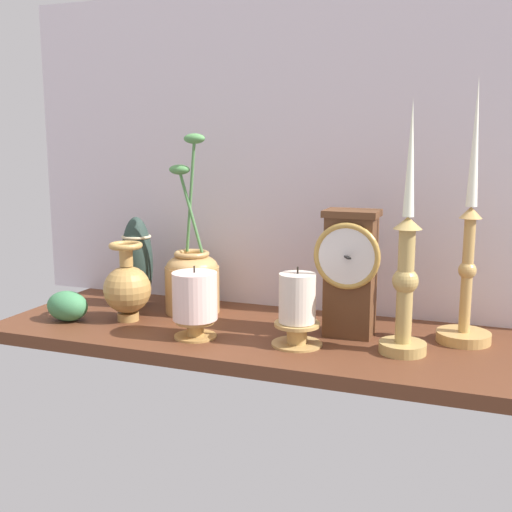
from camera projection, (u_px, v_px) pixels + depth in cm
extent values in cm
cube|color=#552E1B|center=(260.00, 336.00, 118.03)|extent=(100.00, 36.00, 2.40)
cube|color=silver|center=(291.00, 152.00, 129.04)|extent=(120.00, 2.00, 65.00)
cube|color=#56331D|center=(350.00, 277.00, 113.15)|extent=(8.51, 6.53, 21.61)
cube|color=#56331D|center=(352.00, 213.00, 111.11)|extent=(9.53, 7.32, 1.20)
torus|color=#B3883F|center=(347.00, 256.00, 109.00)|extent=(11.77, 1.07, 11.77)
cylinder|color=silver|center=(346.00, 256.00, 108.90)|extent=(9.84, 0.40, 9.84)
cube|color=black|center=(346.00, 257.00, 108.63)|extent=(2.40, 3.54, 0.30)
cylinder|color=tan|center=(463.00, 337.00, 110.78)|extent=(9.38, 9.38, 1.80)
cylinder|color=tan|center=(467.00, 276.00, 108.83)|extent=(1.94, 1.94, 20.02)
sphere|color=tan|center=(467.00, 270.00, 108.65)|extent=(3.10, 3.10, 3.10)
cone|color=tan|center=(471.00, 212.00, 106.86)|extent=(3.85, 3.85, 2.00)
cone|color=white|center=(475.00, 142.00, 104.77)|extent=(1.93, 1.93, 21.43)
cylinder|color=tan|center=(402.00, 347.00, 105.05)|extent=(7.84, 7.84, 1.80)
cylinder|color=tan|center=(405.00, 287.00, 103.19)|extent=(2.68, 2.68, 18.99)
sphere|color=tan|center=(405.00, 281.00, 103.02)|extent=(4.29, 4.29, 4.29)
cone|color=tan|center=(408.00, 223.00, 101.32)|extent=(4.66, 4.66, 2.00)
cone|color=white|center=(411.00, 158.00, 99.48)|extent=(1.85, 1.85, 18.55)
cylinder|color=#B08446|center=(128.00, 316.00, 124.05)|extent=(4.17, 4.17, 1.60)
sphere|color=#B08446|center=(127.00, 289.00, 123.08)|extent=(9.28, 9.28, 9.28)
cylinder|color=#B08446|center=(126.00, 256.00, 121.89)|extent=(2.60, 2.60, 4.03)
torus|color=#B08446|center=(126.00, 246.00, 121.52)|extent=(6.51, 6.51, 1.17)
cylinder|color=tan|center=(192.00, 289.00, 129.59)|extent=(11.12, 11.12, 9.51)
ellipsoid|color=tan|center=(192.00, 267.00, 128.74)|extent=(10.56, 10.56, 5.28)
torus|color=tan|center=(192.00, 254.00, 128.26)|extent=(7.22, 7.22, 1.10)
cylinder|color=#4D8649|center=(191.00, 212.00, 126.74)|extent=(4.34, 2.47, 16.69)
ellipsoid|color=#4D8649|center=(179.00, 170.00, 125.02)|extent=(4.40, 2.80, 2.00)
cylinder|color=#4D8649|center=(191.00, 197.00, 126.20)|extent=(4.17, 3.63, 22.74)
ellipsoid|color=#4D8649|center=(194.00, 139.00, 122.13)|extent=(4.40, 2.80, 2.00)
cylinder|color=tan|center=(297.00, 335.00, 108.84)|extent=(3.52, 3.52, 3.73)
cylinder|color=tan|center=(297.00, 343.00, 109.11)|extent=(8.79, 8.79, 0.80)
cylinder|color=tan|center=(297.00, 324.00, 108.51)|extent=(7.91, 7.91, 0.60)
cylinder|color=beige|center=(297.00, 298.00, 107.68)|extent=(6.35, 6.35, 8.44)
cylinder|color=black|center=(298.00, 270.00, 106.82)|extent=(0.30, 0.30, 1.20)
cylinder|color=#B68847|center=(195.00, 329.00, 113.23)|extent=(3.05, 3.05, 2.99)
cylinder|color=#B68847|center=(195.00, 335.00, 113.42)|extent=(7.64, 7.64, 0.80)
cylinder|color=#B68847|center=(195.00, 321.00, 112.96)|extent=(6.87, 6.87, 0.60)
cylinder|color=beige|center=(195.00, 296.00, 112.13)|extent=(8.04, 8.04, 8.49)
cylinder|color=black|center=(194.00, 269.00, 111.26)|extent=(0.30, 0.30, 1.20)
ellipsoid|color=#24352E|center=(137.00, 262.00, 133.73)|extent=(6.58, 6.58, 19.14)
torus|color=#CCB78C|center=(136.00, 237.00, 132.77)|extent=(6.19, 6.19, 0.60)
ellipsoid|color=#3E7F4F|center=(67.00, 306.00, 123.37)|extent=(8.54, 5.98, 5.95)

